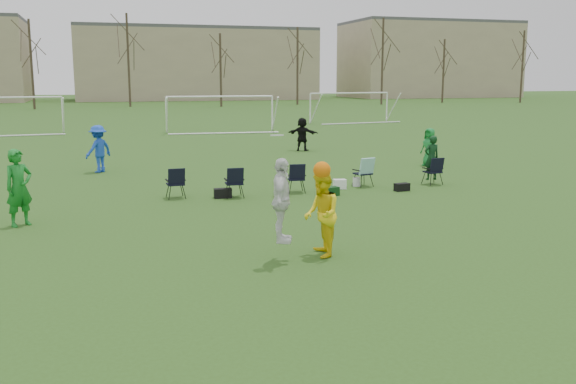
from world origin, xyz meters
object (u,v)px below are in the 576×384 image
object	(u,v)px
goal_left	(3,105)
goal_right	(350,99)
center_contest	(306,208)
fielder_black	(302,134)
goal_mid	(220,104)
fielder_blue	(98,149)
fielder_green_far	(429,147)
fielder_green_near	(19,188)

from	to	relation	value
goal_left	goal_right	bearing A→B (deg)	3.75
center_contest	goal_right	size ratio (longest dim) A/B	0.36
fielder_black	goal_mid	size ratio (longest dim) A/B	0.23
fielder_blue	fielder_green_far	xyz separation A→B (m)	(13.50, -2.07, -0.13)
goal_left	goal_right	distance (m)	26.31
fielder_green_near	center_contest	xyz separation A→B (m)	(6.04, -4.92, 0.10)
goal_mid	goal_right	bearing A→B (deg)	30.57
fielder_green_far	center_contest	world-z (taller)	center_contest
fielder_green_far	goal_right	distance (m)	26.43
fielder_green_far	fielder_black	bearing A→B (deg)	-174.12
fielder_green_near	fielder_black	world-z (taller)	fielder_green_near
fielder_black	center_contest	size ratio (longest dim) A/B	0.64
fielder_green_near	fielder_black	bearing A→B (deg)	13.70
fielder_green_near	fielder_blue	world-z (taller)	fielder_green_near
fielder_black	goal_mid	world-z (taller)	goal_mid
fielder_green_far	goal_left	bearing A→B (deg)	-158.77
fielder_blue	fielder_green_far	distance (m)	13.66
fielder_green_near	goal_left	world-z (taller)	goal_left
fielder_green_far	fielder_black	world-z (taller)	fielder_black
fielder_blue	fielder_green_far	size ratio (longest dim) A/B	1.16
fielder_blue	goal_right	bearing A→B (deg)	-172.36
fielder_black	goal_mid	distance (m)	12.82
center_contest	goal_left	distance (m)	34.92
center_contest	goal_right	world-z (taller)	center_contest
center_contest	goal_right	distance (m)	40.83
goal_left	goal_mid	size ratio (longest dim) A/B	1.00
fielder_black	goal_left	bearing A→B (deg)	-7.61
fielder_green_far	center_contest	distance (m)	15.23
center_contest	goal_right	bearing A→B (deg)	66.69
center_contest	goal_mid	world-z (taller)	center_contest
fielder_blue	fielder_black	size ratio (longest dim) A/B	1.10
goal_left	center_contest	bearing A→B (deg)	-78.61
fielder_green_near	goal_mid	bearing A→B (deg)	33.55
center_contest	goal_mid	size ratio (longest dim) A/B	0.36
fielder_blue	fielder_black	bearing A→B (deg)	164.05
fielder_green_far	goal_left	xyz separation A→B (m)	(-19.31, 21.55, 1.12)
goal_right	fielder_green_far	bearing A→B (deg)	-112.68
fielder_green_near	fielder_blue	distance (m)	9.31
goal_mid	fielder_black	bearing A→B (deg)	-77.64
goal_mid	goal_left	bearing A→B (deg)	175.87
fielder_blue	goal_mid	distance (m)	19.32
center_contest	goal_mid	bearing A→B (deg)	82.49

